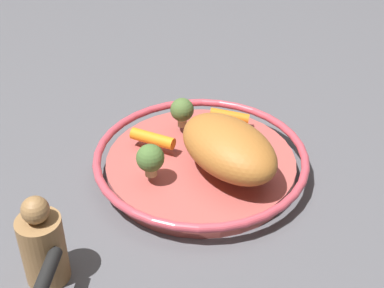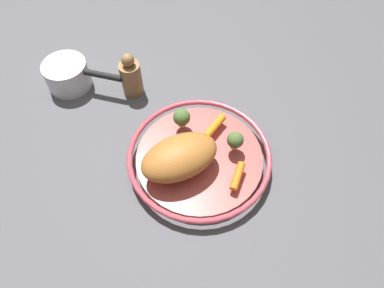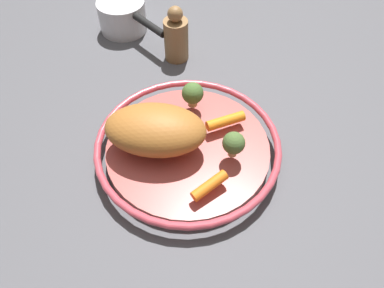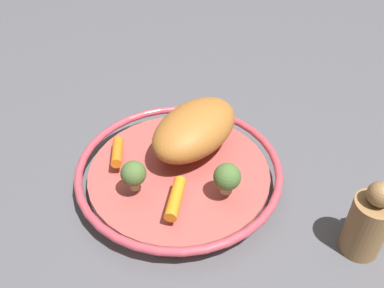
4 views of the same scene
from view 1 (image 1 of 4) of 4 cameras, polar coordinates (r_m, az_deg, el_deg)
ground_plane at (r=0.85m, az=0.90°, el=-2.90°), size 2.60×2.60×0.00m
serving_bowl at (r=0.83m, az=0.91°, el=-1.85°), size 0.32×0.32×0.04m
roast_chicken_piece at (r=0.78m, az=3.76°, el=-0.38°), size 0.17×0.19×0.07m
baby_carrot_center at (r=0.84m, az=-4.05°, el=0.56°), size 0.02×0.07×0.02m
baby_carrot_right at (r=0.89m, az=3.86°, el=2.87°), size 0.03×0.07×0.02m
broccoli_floret_small at (r=0.77m, az=-4.28°, el=-1.51°), size 0.04×0.04×0.05m
broccoli_floret_mid at (r=0.87m, az=-1.02°, el=3.46°), size 0.04×0.04×0.05m
pepper_mill at (r=0.68m, az=-15.01°, el=-9.95°), size 0.05×0.05×0.12m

